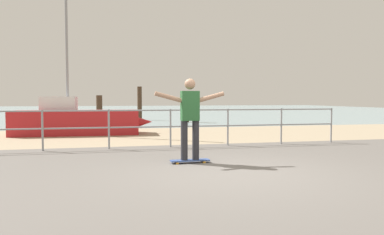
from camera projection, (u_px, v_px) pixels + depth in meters
The scene contains 11 objects.
ground_plane at pixel (252, 187), 5.49m from camera, with size 24.00×10.00×0.04m, color #605B56.
beach_strip at pixel (168, 135), 13.28m from camera, with size 24.00×6.00×0.04m, color tan.
sea_surface at pixel (129, 110), 40.56m from camera, with size 72.00×50.00×0.04m, color #849EA3.
railing_fence at pixel (140, 122), 9.65m from camera, with size 11.38×0.05×1.05m.
sailboat at pixel (81, 121), 13.33m from camera, with size 4.97×1.50×5.88m.
skateboard at pixel (190, 161), 7.44m from camera, with size 0.80×0.22×0.08m.
skateboarder at pixel (190, 114), 7.39m from camera, with size 1.45×0.22×1.65m.
groyne_post_0 at pixel (62, 109), 22.16m from camera, with size 0.39×0.39×1.44m, color #422D1E.
groyne_post_1 at pixel (99, 110), 18.72m from camera, with size 0.31×0.31×1.50m, color #422D1E.
groyne_post_2 at pixel (140, 103), 22.28m from camera, with size 0.28×0.28×2.06m, color #422D1E.
groyne_post_3 at pixel (185, 107), 20.24m from camera, with size 0.40×0.40×1.71m, color #422D1E.
Camera 1 is at (-2.07, -6.09, 1.33)m, focal length 34.21 mm.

